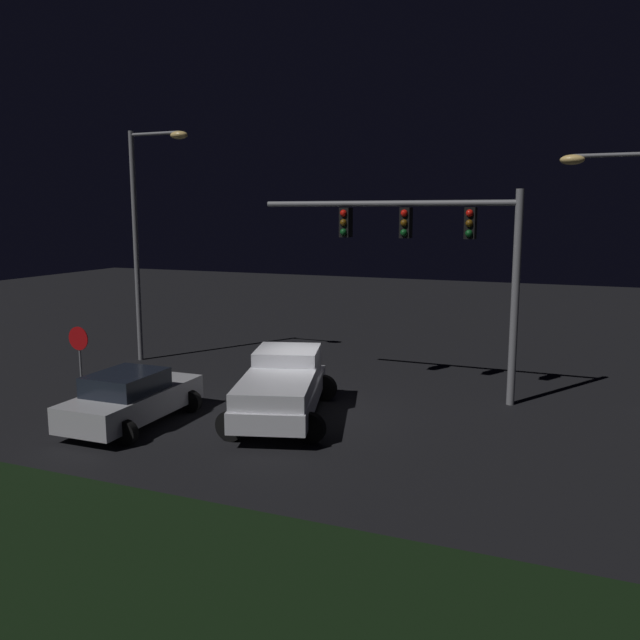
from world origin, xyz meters
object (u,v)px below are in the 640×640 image
at_px(pickup_truck, 283,383).
at_px(stop_sign, 79,347).
at_px(street_lamp_right, 637,246).
at_px(car_sedan, 131,398).
at_px(street_lamp_left, 145,220).
at_px(traffic_signal_gantry, 436,243).

bearing_deg(pickup_truck, stop_sign, 76.17).
relative_size(pickup_truck, stop_sign, 2.58).
height_order(pickup_truck, street_lamp_right, street_lamp_right).
relative_size(car_sedan, street_lamp_right, 0.58).
height_order(pickup_truck, street_lamp_left, street_lamp_left).
bearing_deg(car_sedan, street_lamp_left, 32.41).
relative_size(car_sedan, street_lamp_left, 0.50).
height_order(traffic_signal_gantry, stop_sign, traffic_signal_gantry).
xyz_separation_m(car_sedan, stop_sign, (-3.43, 1.82, 0.82)).
distance_m(street_lamp_left, street_lamp_right, 17.17).
bearing_deg(car_sedan, pickup_truck, -59.49).
height_order(pickup_truck, traffic_signal_gantry, traffic_signal_gantry).
distance_m(traffic_signal_gantry, stop_sign, 11.76).
distance_m(pickup_truck, stop_sign, 7.06).
bearing_deg(street_lamp_right, car_sedan, -151.56).
bearing_deg(car_sedan, stop_sign, 61.37).
relative_size(pickup_truck, traffic_signal_gantry, 0.69).
distance_m(pickup_truck, traffic_signal_gantry, 6.43).
bearing_deg(stop_sign, car_sedan, -28.02).
bearing_deg(pickup_truck, street_lamp_right, -79.33).
distance_m(pickup_truck, car_sedan, 4.22).
bearing_deg(street_lamp_left, pickup_truck, -29.85).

